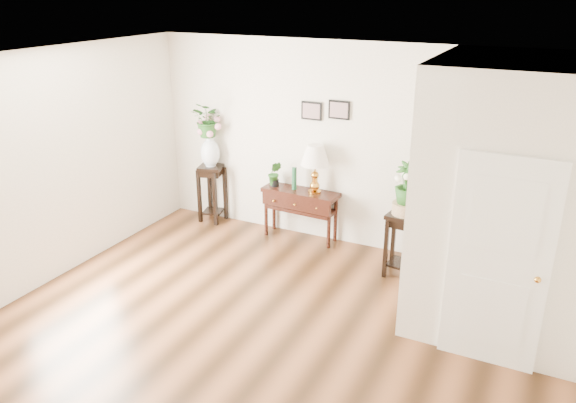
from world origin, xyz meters
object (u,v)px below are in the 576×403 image
Objects in this scene: console_table at (300,214)px; table_lamp at (315,169)px; plant_stand_b at (402,244)px; plant_stand_a at (212,193)px.

table_lamp is (0.22, 0.00, 0.72)m from console_table.
table_lamp is 0.84× the size of plant_stand_b.
plant_stand_a reaches higher than plant_stand_b.
table_lamp is 1.61m from plant_stand_b.
console_table is 1.67m from plant_stand_b.
table_lamp reaches higher than plant_stand_a.
plant_stand_b is at bearing -11.99° from console_table.
plant_stand_a is at bearing 172.23° from plant_stand_b.
plant_stand_a is (-1.50, 0.00, 0.08)m from console_table.
console_table is 1.24× the size of plant_stand_a.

